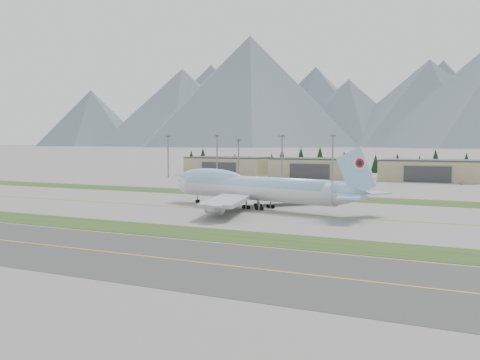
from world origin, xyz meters
The scene contains 16 objects.
ground centered at (0.00, 0.00, 0.00)m, with size 7000.00×7000.00×0.00m, color slate.
grass_strip_near centered at (0.00, -38.00, 0.00)m, with size 400.00×14.00×0.08m, color #224016.
grass_strip_far centered at (0.00, 45.00, 0.00)m, with size 400.00×18.00×0.08m, color #224016.
asphalt_taxiway centered at (0.00, -62.00, 0.00)m, with size 400.00×32.00×0.04m, color #3A3A3A.
taxiway_line_main centered at (0.00, 0.00, 0.00)m, with size 400.00×0.40×0.02m, color gold.
taxiway_line_near centered at (0.00, -62.00, 0.00)m, with size 400.00×0.40×0.02m, color gold.
boeing_747_freighter centered at (11.08, 7.30, 6.11)m, with size 70.55×59.17×18.52m.
hangar_left centered at (-70.00, 149.90, 5.39)m, with size 48.00×26.60×10.80m.
hangar_center centered at (-15.00, 149.90, 5.39)m, with size 48.00×26.60×10.80m.
hangar_right centered at (45.00, 149.90, 5.39)m, with size 48.00×26.60×10.80m.
floodlight_masts centered at (-40.83, 110.51, 15.90)m, with size 96.05×5.70×23.39m.
service_vehicle_a centered at (-37.60, 132.24, 0.00)m, with size 1.63×4.04×1.38m, color white.
service_vehicle_b centered at (22.06, 126.56, 0.00)m, with size 1.23×3.51×1.16m, color gold.
service_vehicle_c centered at (61.00, 131.16, 0.00)m, with size 1.63×4.02×1.17m, color #AAAAAF.
conifer_belt centered at (-1.42, 211.28, 7.10)m, with size 278.23×15.22×16.93m.
mountain_ridge_front centered at (-8.19, 2178.17, 229.83)m, with size 4244.47×1188.45×515.83m.
Camera 1 is at (75.93, -136.27, 19.53)m, focal length 40.00 mm.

